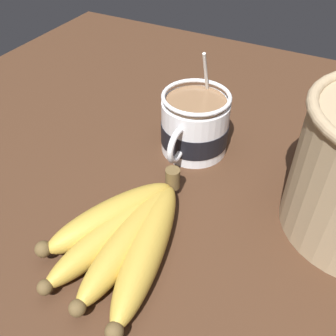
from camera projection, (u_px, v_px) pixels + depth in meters
table at (160, 182)px, 56.95cm from camera, size 102.10×102.10×3.98cm
coffee_mug at (195, 126)px, 56.99cm from camera, size 15.46×10.42×15.28cm
banana_bunch at (125, 233)px, 44.38cm from camera, size 22.69×16.42×4.43cm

